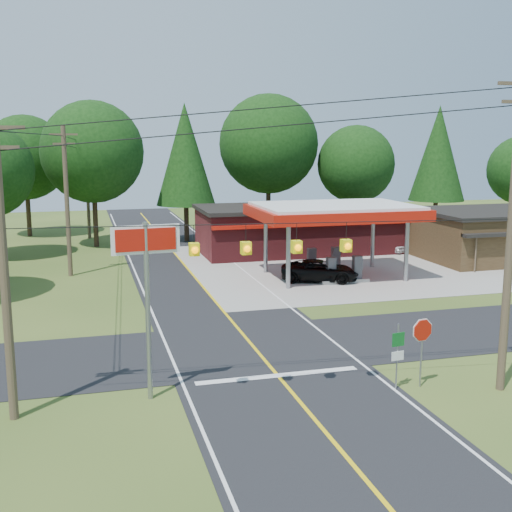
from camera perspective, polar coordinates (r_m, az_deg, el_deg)
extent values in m
plane|color=#37501C|center=(28.57, -0.19, -8.15)|extent=(120.00, 120.00, 0.00)
cube|color=black|center=(28.56, -0.19, -8.13)|extent=(8.00, 120.00, 0.02)
cube|color=black|center=(28.56, -0.19, -8.12)|extent=(70.00, 7.00, 0.02)
cube|color=yellow|center=(28.56, -0.19, -8.10)|extent=(0.15, 110.00, 0.00)
cylinder|color=gray|center=(39.21, 2.89, 0.08)|extent=(0.28, 0.28, 4.20)
cylinder|color=gray|center=(43.93, 0.87, 1.19)|extent=(0.28, 0.28, 4.20)
cylinder|color=gray|center=(42.35, 13.24, 0.57)|extent=(0.28, 0.28, 4.20)
cylinder|color=gray|center=(46.75, 10.34, 1.57)|extent=(0.28, 0.28, 4.20)
cube|color=#AC1409|center=(42.58, 7.01, 3.88)|extent=(10.60, 7.40, 0.70)
cube|color=white|center=(42.54, 7.02, 4.41)|extent=(10.00, 7.00, 0.25)
cube|color=#9E9B93|center=(41.63, 7.81, -2.18)|extent=(3.20, 0.90, 0.22)
cube|color=#3F3F44|center=(41.12, 6.69, -1.14)|extent=(0.55, 0.45, 1.50)
cube|color=#3F3F44|center=(41.82, 8.98, -1.00)|extent=(0.55, 0.45, 1.50)
cube|color=#9E9B93|center=(44.89, 6.03, -1.23)|extent=(3.20, 0.90, 0.22)
cube|color=#3F3F44|center=(44.42, 4.96, -0.25)|extent=(0.55, 0.45, 1.50)
cube|color=#3F3F44|center=(45.06, 7.11, -0.14)|extent=(0.55, 0.45, 1.50)
cube|color=maroon|center=(52.55, 3.85, 2.27)|extent=(16.00, 7.00, 3.50)
cube|color=black|center=(52.32, 3.88, 4.34)|extent=(16.40, 7.40, 0.30)
cube|color=#AC1409|center=(49.06, 5.23, 2.81)|extent=(16.00, 0.50, 0.25)
cylinder|color=#473828|center=(24.27, 21.72, 1.79)|extent=(0.30, 0.30, 11.50)
cylinder|color=#473828|center=(21.70, -21.50, -1.14)|extent=(0.30, 0.30, 10.00)
cylinder|color=#473828|center=(44.38, -16.46, 4.64)|extent=(0.30, 0.30, 10.00)
cube|color=#473828|center=(44.20, -16.75, 10.32)|extent=(1.80, 0.12, 0.12)
cube|color=#473828|center=(44.19, -16.71, 9.54)|extent=(1.40, 0.12, 0.12)
cylinder|color=#473828|center=(61.33, -14.76, 5.92)|extent=(0.30, 0.30, 9.50)
cube|color=yellow|center=(21.07, -5.52, 0.60)|extent=(0.32, 0.32, 0.42)
cube|color=yellow|center=(21.22, -0.90, 0.71)|extent=(0.32, 0.32, 0.42)
cube|color=yellow|center=(21.51, 3.62, 0.82)|extent=(0.32, 0.32, 0.42)
cube|color=yellow|center=(21.93, 8.00, 0.92)|extent=(0.32, 0.32, 0.42)
cylinder|color=#332316|center=(56.59, -14.08, 3.16)|extent=(0.44, 0.44, 4.68)
sphere|color=black|center=(56.20, -14.34, 8.96)|extent=(8.58, 8.58, 8.58)
cylinder|color=#332316|center=(58.29, -6.21, 3.43)|extent=(0.44, 0.44, 4.32)
cone|color=black|center=(57.90, -6.31, 8.98)|extent=(5.28, 5.28, 9.00)
cylinder|color=#332316|center=(60.97, 1.10, 4.13)|extent=(0.44, 0.44, 5.04)
sphere|color=black|center=(60.62, 1.12, 9.93)|extent=(9.24, 9.24, 9.24)
cylinder|color=#332316|center=(61.90, 8.76, 3.60)|extent=(0.44, 0.44, 3.96)
sphere|color=black|center=(61.54, 8.89, 8.08)|extent=(7.26, 7.26, 7.26)
cylinder|color=#332316|center=(64.67, 15.64, 3.78)|extent=(0.44, 0.44, 4.32)
cone|color=black|center=(64.32, 15.88, 8.78)|extent=(5.28, 5.28, 9.00)
cylinder|color=#332316|center=(64.74, -19.56, 3.58)|extent=(0.44, 0.44, 4.32)
sphere|color=black|center=(64.40, -19.85, 8.24)|extent=(7.92, 7.92, 7.92)
imported|color=black|center=(41.70, 5.69, -1.32)|extent=(6.46, 6.46, 1.38)
imported|color=white|center=(53.61, 11.63, 1.00)|extent=(4.62, 4.62, 1.20)
cylinder|color=gray|center=(22.55, -9.59, -4.97)|extent=(0.18, 0.18, 6.30)
cube|color=white|center=(22.03, -9.78, 1.46)|extent=(2.34, 0.29, 0.99)
cube|color=#AC1409|center=(21.98, -9.77, 1.44)|extent=(2.06, 0.25, 0.76)
cylinder|color=gray|center=(24.63, 14.48, -8.49)|extent=(0.07, 0.07, 2.48)
cylinder|color=gray|center=(24.18, 12.43, -8.75)|extent=(0.06, 0.06, 2.49)
cube|color=#0C591E|center=(23.94, 12.54, -7.25)|extent=(0.51, 0.09, 0.51)
cube|color=white|center=(24.13, 12.48, -8.66)|extent=(0.51, 0.09, 0.34)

